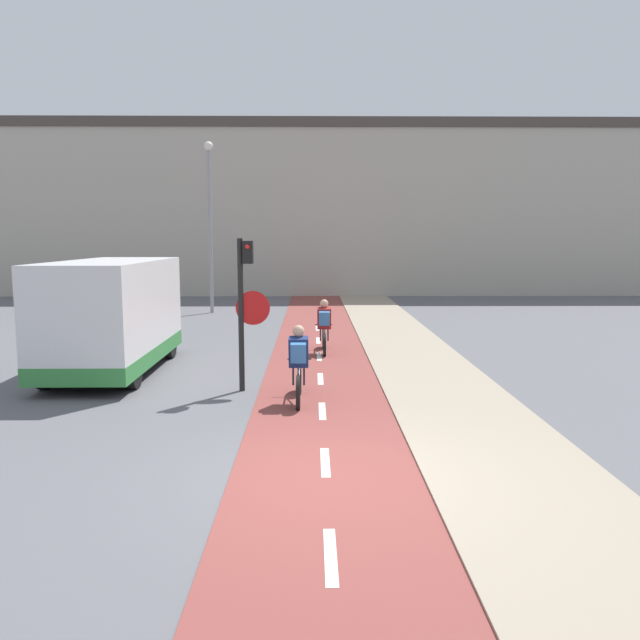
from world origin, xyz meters
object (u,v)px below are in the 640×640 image
Objects in this scene: cyclist_far at (324,327)px; street_lamp_far at (210,209)px; traffic_light_pole at (245,297)px; cyclist_near at (299,365)px; van at (113,318)px.

street_lamp_far is at bearing 116.16° from cyclist_far.
traffic_light_pole is 1.82m from cyclist_near.
street_lamp_far reaches higher than van.
cyclist_far is at bearing -63.84° from street_lamp_far.
traffic_light_pole is 1.76× the size of cyclist_far.
street_lamp_far is 10.51m from cyclist_far.
cyclist_far is (0.56, 4.98, -0.01)m from cyclist_near.
traffic_light_pole is at bearing -29.59° from van.
traffic_light_pole reaches higher than van.
traffic_light_pole is 0.60× the size of van.
cyclist_far is 0.34× the size of van.
van is at bearing -92.18° from street_lamp_far.
cyclist_near reaches higher than cyclist_far.
cyclist_near is at bearing -74.64° from street_lamp_far.
street_lamp_far reaches higher than cyclist_near.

